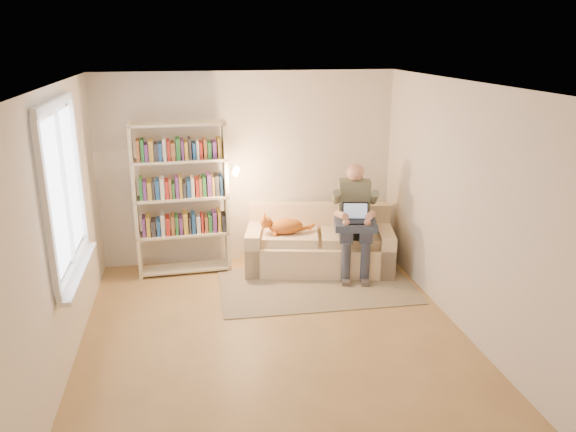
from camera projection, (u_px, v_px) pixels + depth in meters
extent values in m
plane|color=#997845|center=(275.00, 336.00, 5.93)|extent=(4.50, 4.50, 0.00)
cube|color=white|center=(272.00, 84.00, 5.14)|extent=(4.00, 4.50, 0.02)
cube|color=silver|center=(60.00, 231.00, 5.20)|extent=(0.02, 4.50, 2.60)
cube|color=silver|center=(462.00, 209.00, 5.87)|extent=(0.02, 4.50, 2.60)
cube|color=silver|center=(248.00, 169.00, 7.64)|extent=(4.00, 0.02, 2.60)
cube|color=silver|center=(330.00, 331.00, 3.42)|extent=(4.00, 0.02, 2.60)
plane|color=white|center=(64.00, 189.00, 5.28)|extent=(0.00, 1.50, 1.50)
cube|color=white|center=(54.00, 104.00, 5.04)|extent=(0.05, 1.50, 0.08)
cube|color=white|center=(74.00, 266.00, 5.52)|extent=(0.05, 1.50, 0.08)
cube|color=white|center=(65.00, 189.00, 5.28)|extent=(0.04, 0.05, 1.50)
cube|color=white|center=(79.00, 271.00, 5.55)|extent=(0.12, 1.52, 0.04)
cube|color=beige|center=(319.00, 254.00, 7.61)|extent=(2.08, 1.26, 0.41)
cube|color=beige|center=(319.00, 218.00, 7.81)|extent=(1.94, 0.59, 0.42)
cube|color=beige|center=(255.00, 247.00, 7.61)|extent=(0.37, 0.89, 0.58)
cube|color=beige|center=(384.00, 249.00, 7.56)|extent=(0.37, 0.89, 0.58)
cube|color=beige|center=(287.00, 237.00, 7.50)|extent=(0.93, 0.74, 0.12)
cube|color=beige|center=(352.00, 238.00, 7.47)|extent=(0.93, 0.74, 0.12)
cube|color=#666E59|center=(354.00, 201.00, 7.40)|extent=(0.45, 0.30, 0.56)
sphere|color=tan|center=(355.00, 173.00, 7.26)|extent=(0.22, 0.22, 0.22)
cube|color=#343949|center=(346.00, 231.00, 7.25)|extent=(0.26, 0.48, 0.17)
cube|color=#343949|center=(364.00, 232.00, 7.24)|extent=(0.26, 0.48, 0.17)
cylinder|color=#343949|center=(346.00, 263.00, 7.14)|extent=(0.12, 0.12, 0.54)
cylinder|color=#343949|center=(365.00, 263.00, 7.14)|extent=(0.12, 0.12, 0.54)
ellipsoid|color=orange|center=(287.00, 226.00, 7.42)|extent=(0.50, 0.33, 0.20)
sphere|color=orange|center=(267.00, 222.00, 7.37)|extent=(0.16, 0.16, 0.16)
cylinder|color=orange|center=(305.00, 228.00, 7.47)|extent=(0.23, 0.09, 0.06)
cube|color=#2C374D|center=(356.00, 225.00, 7.20)|extent=(0.61, 0.54, 0.09)
cube|color=black|center=(357.00, 221.00, 7.14)|extent=(0.37, 0.29, 0.02)
cube|color=black|center=(356.00, 211.00, 7.22)|extent=(0.34, 0.15, 0.22)
plane|color=#8CA5CC|center=(356.00, 211.00, 7.22)|extent=(0.31, 0.15, 0.29)
cube|color=beige|center=(135.00, 202.00, 7.13)|extent=(0.06, 0.31, 2.02)
cube|color=beige|center=(226.00, 197.00, 7.37)|extent=(0.06, 0.31, 2.02)
cube|color=beige|center=(186.00, 268.00, 7.54)|extent=(1.21, 0.36, 0.03)
cube|color=beige|center=(184.00, 233.00, 7.39)|extent=(1.21, 0.36, 0.03)
cube|color=beige|center=(181.00, 197.00, 7.24)|extent=(1.21, 0.36, 0.03)
cube|color=beige|center=(179.00, 160.00, 7.09)|extent=(1.21, 0.36, 0.03)
cube|color=beige|center=(177.00, 124.00, 6.95)|extent=(1.21, 0.36, 0.03)
cube|color=#333338|center=(183.00, 223.00, 7.35)|extent=(1.04, 0.29, 0.24)
cube|color=#1E4C8C|center=(181.00, 187.00, 7.20)|extent=(1.04, 0.29, 0.24)
cube|color=silver|center=(178.00, 149.00, 7.05)|extent=(1.04, 0.29, 0.24)
cylinder|color=white|center=(219.00, 192.00, 7.33)|extent=(0.11, 0.11, 0.04)
cone|color=white|center=(233.00, 171.00, 7.15)|extent=(0.14, 0.17, 0.17)
cube|color=gray|center=(316.00, 286.00, 7.11)|extent=(2.44, 1.47, 0.01)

